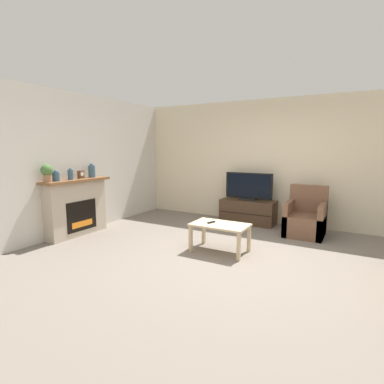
{
  "coord_description": "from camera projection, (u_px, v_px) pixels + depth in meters",
  "views": [
    {
      "loc": [
        1.58,
        -4.1,
        1.67
      ],
      "look_at": [
        -1.12,
        0.66,
        0.85
      ],
      "focal_mm": 28.0,
      "sensor_mm": 36.0,
      "label": 1
    }
  ],
  "objects": [
    {
      "name": "ground_plane",
      "position": [
        235.0,
        258.0,
        4.54
      ],
      "size": [
        24.0,
        24.0,
        0.0
      ],
      "primitive_type": "plane",
      "color": "slate"
    },
    {
      "name": "wall_back",
      "position": [
        278.0,
        162.0,
        6.46
      ],
      "size": [
        12.0,
        0.06,
        2.7
      ],
      "color": "beige",
      "rests_on": "ground"
    },
    {
      "name": "wall_left",
      "position": [
        81.0,
        164.0,
        5.94
      ],
      "size": [
        0.06,
        12.0,
        2.7
      ],
      "color": "beige",
      "rests_on": "ground"
    },
    {
      "name": "fireplace",
      "position": [
        76.0,
        207.0,
        5.69
      ],
      "size": [
        0.41,
        1.34,
        1.08
      ],
      "color": "#B7A893",
      "rests_on": "ground"
    },
    {
      "name": "mantel_vase_left",
      "position": [
        56.0,
        176.0,
        5.24
      ],
      "size": [
        0.12,
        0.12,
        0.2
      ],
      "color": "#385670",
      "rests_on": "fireplace"
    },
    {
      "name": "mantel_vase_centre_left",
      "position": [
        70.0,
        174.0,
        5.5
      ],
      "size": [
        0.1,
        0.1,
        0.21
      ],
      "color": "#385670",
      "rests_on": "fireplace"
    },
    {
      "name": "mantel_vase_right",
      "position": [
        92.0,
        171.0,
        5.93
      ],
      "size": [
        0.13,
        0.13,
        0.28
      ],
      "color": "#385670",
      "rests_on": "fireplace"
    },
    {
      "name": "mantel_clock",
      "position": [
        81.0,
        174.0,
        5.71
      ],
      "size": [
        0.08,
        0.11,
        0.15
      ],
      "color": "brown",
      "rests_on": "fireplace"
    },
    {
      "name": "potted_plant",
      "position": [
        47.0,
        172.0,
        5.09
      ],
      "size": [
        0.2,
        0.2,
        0.31
      ],
      "color": "#936B4C",
      "rests_on": "fireplace"
    },
    {
      "name": "tv_stand",
      "position": [
        248.0,
        212.0,
        6.61
      ],
      "size": [
        1.19,
        0.5,
        0.52
      ],
      "color": "#422D1E",
      "rests_on": "ground"
    },
    {
      "name": "tv",
      "position": [
        249.0,
        187.0,
        6.53
      ],
      "size": [
        1.05,
        0.18,
        0.6
      ],
      "color": "black",
      "rests_on": "tv_stand"
    },
    {
      "name": "armchair",
      "position": [
        305.0,
        220.0,
        5.72
      ],
      "size": [
        0.7,
        0.76,
        0.94
      ],
      "color": "brown",
      "rests_on": "ground"
    },
    {
      "name": "coffee_table",
      "position": [
        220.0,
        228.0,
        4.79
      ],
      "size": [
        0.9,
        0.54,
        0.46
      ],
      "color": "#CCB289",
      "rests_on": "ground"
    },
    {
      "name": "remote",
      "position": [
        211.0,
        222.0,
        4.84
      ],
      "size": [
        0.09,
        0.15,
        0.02
      ],
      "rotation": [
        0.0,
        0.0,
        -0.34
      ],
      "color": "black",
      "rests_on": "coffee_table"
    }
  ]
}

